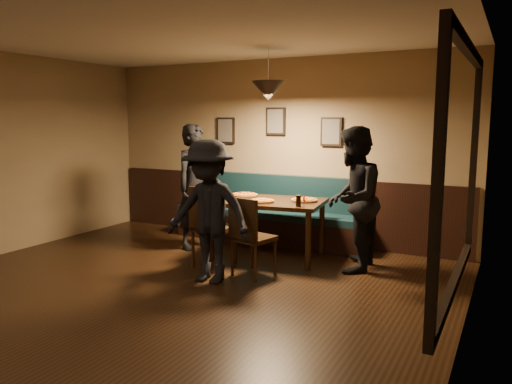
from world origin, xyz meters
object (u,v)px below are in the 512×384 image
booth_bench (268,210)px  diner_right (353,199)px  dining_table (268,229)px  diner_left (196,187)px  diner_front (209,212)px  soda_glass (298,201)px  chair_near_left (214,226)px  chair_near_right (254,236)px  tabasco_bottle (304,199)px

booth_bench → diner_right: (1.57, -0.80, 0.40)m
dining_table → diner_left: diner_left is taller
dining_table → diner_front: 1.33m
diner_front → diner_right: bearing=40.4°
soda_glass → chair_near_left: bearing=-158.0°
dining_table → chair_near_right: (0.21, -0.81, 0.09)m
booth_bench → dining_table: booth_bench is taller
diner_front → tabasco_bottle: 1.40m
diner_left → booth_bench: bearing=-28.1°
diner_front → dining_table: bearing=81.5°
chair_near_left → soda_glass: 1.13m
booth_bench → tabasco_bottle: size_ratio=27.05×
booth_bench → dining_table: (0.38, -0.77, -0.10)m
dining_table → soda_glass: soda_glass is taller
diner_right → soda_glass: (-0.63, -0.24, -0.03)m
diner_front → tabasco_bottle: diner_front is taller
chair_near_right → diner_right: size_ratio=0.54×
diner_left → tabasco_bottle: size_ratio=16.37×
booth_bench → tabasco_bottle: 1.26m
diner_left → tabasco_bottle: (1.69, 0.00, -0.06)m
dining_table → chair_near_right: size_ratio=1.53×
chair_near_left → tabasco_bottle: size_ratio=9.45×
chair_near_right → diner_front: diner_front is taller
chair_near_right → chair_near_left: bearing=-178.4°
diner_right → diner_front: bearing=-52.8°
chair_near_right → soda_glass: size_ratio=6.80×
chair_near_right → booth_bench: bearing=123.3°
chair_near_right → diner_front: (-0.35, -0.44, 0.34)m
diner_right → tabasco_bottle: diner_right is taller
chair_near_right → tabasco_bottle: 0.92m
diner_left → diner_front: diner_left is taller
booth_bench → diner_right: bearing=-27.1°
diner_left → tabasco_bottle: diner_left is taller
dining_table → diner_right: (1.19, -0.03, 0.50)m
soda_glass → chair_near_right: bearing=-123.9°
tabasco_bottle → soda_glass: bearing=-83.8°
dining_table → soda_glass: size_ratio=10.42×
booth_bench → diner_left: 1.18m
chair_near_left → diner_front: 0.71m
tabasco_bottle → chair_near_left: bearing=-146.1°
chair_near_left → diner_right: 1.78m
diner_right → dining_table: bearing=-96.8°
diner_front → soda_glass: bearing=52.1°
booth_bench → diner_front: diner_front is taller
diner_right → booth_bench: bearing=-122.3°
chair_near_right → soda_glass: 0.74m
chair_near_right → soda_glass: (0.36, 0.53, 0.38)m
chair_near_left → diner_front: size_ratio=0.63×
chair_near_right → soda_glass: bearing=69.0°
booth_bench → diner_left: bearing=-134.0°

